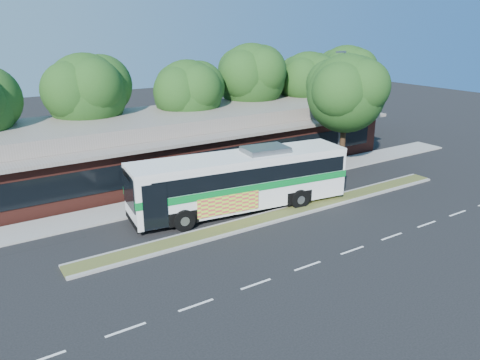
% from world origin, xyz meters
% --- Properties ---
extents(ground, '(120.00, 120.00, 0.00)m').
position_xyz_m(ground, '(0.00, 0.00, 0.00)').
color(ground, black).
rests_on(ground, ground).
extents(median_strip, '(26.00, 1.10, 0.15)m').
position_xyz_m(median_strip, '(0.00, 0.60, 0.07)').
color(median_strip, '#3E4C20').
rests_on(median_strip, ground).
extents(sidewalk, '(44.00, 2.60, 0.12)m').
position_xyz_m(sidewalk, '(0.00, 6.40, 0.06)').
color(sidewalk, gray).
rests_on(sidewalk, ground).
extents(plaza_building, '(33.20, 11.20, 4.45)m').
position_xyz_m(plaza_building, '(0.00, 12.99, 2.13)').
color(plaza_building, '#502019').
rests_on(plaza_building, ground).
extents(lamp_post, '(0.93, 0.18, 9.07)m').
position_xyz_m(lamp_post, '(9.56, 6.00, 4.90)').
color(lamp_post, slate).
rests_on(lamp_post, ground).
extents(tree_bg_b, '(6.69, 6.00, 9.00)m').
position_xyz_m(tree_bg_b, '(-6.57, 16.14, 6.14)').
color(tree_bg_b, black).
rests_on(tree_bg_b, ground).
extents(tree_bg_c, '(6.24, 5.60, 8.26)m').
position_xyz_m(tree_bg_c, '(1.40, 15.13, 5.59)').
color(tree_bg_c, black).
rests_on(tree_bg_c, ground).
extents(tree_bg_d, '(6.91, 6.20, 9.37)m').
position_xyz_m(tree_bg_d, '(8.45, 16.15, 6.42)').
color(tree_bg_d, black).
rests_on(tree_bg_d, ground).
extents(tree_bg_e, '(6.47, 5.80, 8.50)m').
position_xyz_m(tree_bg_e, '(14.42, 15.14, 5.74)').
color(tree_bg_e, black).
rests_on(tree_bg_e, ground).
extents(tree_bg_f, '(6.69, 6.00, 8.92)m').
position_xyz_m(tree_bg_f, '(20.43, 16.14, 6.06)').
color(tree_bg_f, black).
rests_on(tree_bg_f, ground).
extents(transit_bus, '(13.89, 4.65, 3.83)m').
position_xyz_m(transit_bus, '(-1.73, 2.73, 2.13)').
color(transit_bus, white).
rests_on(transit_bus, ground).
extents(sidewalk_tree, '(6.54, 5.87, 8.95)m').
position_xyz_m(sidewalk_tree, '(9.72, 5.44, 6.16)').
color(sidewalk_tree, black).
rests_on(sidewalk_tree, ground).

